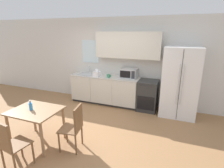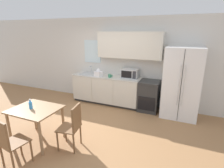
# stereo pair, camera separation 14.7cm
# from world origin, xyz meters

# --- Properties ---
(ground_plane) EXTENTS (12.00, 12.00, 0.00)m
(ground_plane) POSITION_xyz_m (0.00, 0.00, 0.00)
(ground_plane) COLOR #9E7047
(wall_back) EXTENTS (12.00, 0.38, 2.70)m
(wall_back) POSITION_xyz_m (0.08, 1.92, 1.46)
(wall_back) COLOR silver
(wall_back) RESTS_ON ground_plane
(kitchen_counter) EXTENTS (2.22, 0.61, 0.91)m
(kitchen_counter) POSITION_xyz_m (-0.27, 1.63, 0.46)
(kitchen_counter) COLOR #333333
(kitchen_counter) RESTS_ON ground_plane
(oven_range) EXTENTS (0.56, 0.62, 0.90)m
(oven_range) POSITION_xyz_m (1.12, 1.62, 0.45)
(oven_range) COLOR #2D2D2D
(oven_range) RESTS_ON ground_plane
(refrigerator) EXTENTS (0.93, 0.75, 1.90)m
(refrigerator) POSITION_xyz_m (1.97, 1.57, 0.95)
(refrigerator) COLOR white
(refrigerator) RESTS_ON ground_plane
(kitchen_sink) EXTENTS (0.57, 0.40, 0.25)m
(kitchen_sink) POSITION_xyz_m (-0.89, 1.64, 0.93)
(kitchen_sink) COLOR #B7BABC
(kitchen_sink) RESTS_ON kitchen_counter
(microwave) EXTENTS (0.50, 0.37, 0.29)m
(microwave) POSITION_xyz_m (0.50, 1.71, 1.06)
(microwave) COLOR #B7BABC
(microwave) RESTS_ON kitchen_counter
(coffee_mug) EXTENTS (0.13, 0.10, 0.10)m
(coffee_mug) POSITION_xyz_m (-0.08, 1.51, 0.97)
(coffee_mug) COLOR #3F8C66
(coffee_mug) RESTS_ON kitchen_counter
(grocery_bag_0) EXTENTS (0.26, 0.23, 0.25)m
(grocery_bag_0) POSITION_xyz_m (-0.46, 1.48, 1.02)
(grocery_bag_0) COLOR white
(grocery_bag_0) RESTS_ON kitchen_counter
(dining_table) EXTENTS (0.96, 0.78, 0.75)m
(dining_table) POSITION_xyz_m (-0.74, -0.85, 0.63)
(dining_table) COLOR #997551
(dining_table) RESTS_ON ground_plane
(dining_chair_near) EXTENTS (0.45, 0.45, 0.93)m
(dining_chair_near) POSITION_xyz_m (-0.56, -1.61, 0.54)
(dining_chair_near) COLOR brown
(dining_chair_near) RESTS_ON ground_plane
(dining_chair_side) EXTENTS (0.47, 0.47, 0.93)m
(dining_chair_side) POSITION_xyz_m (0.12, -0.75, 0.54)
(dining_chair_side) COLOR brown
(dining_chair_side) RESTS_ON ground_plane
(drink_bottle) EXTENTS (0.07, 0.07, 0.21)m
(drink_bottle) POSITION_xyz_m (-0.80, -0.88, 0.83)
(drink_bottle) COLOR #338CD8
(drink_bottle) RESTS_ON dining_table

